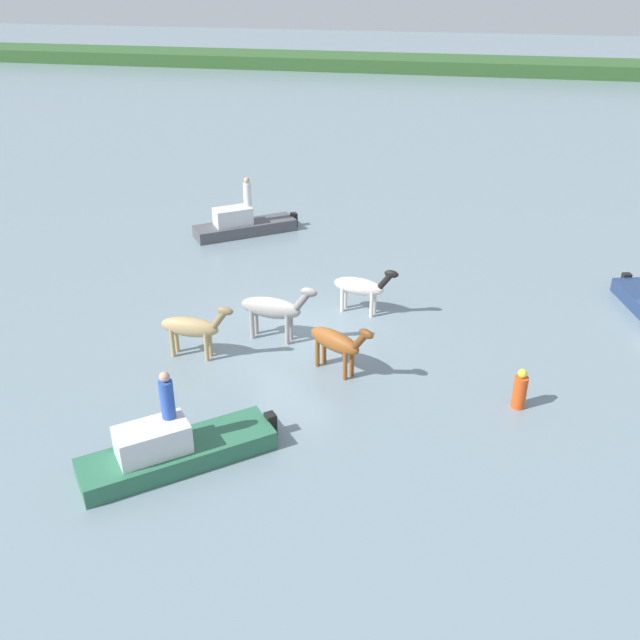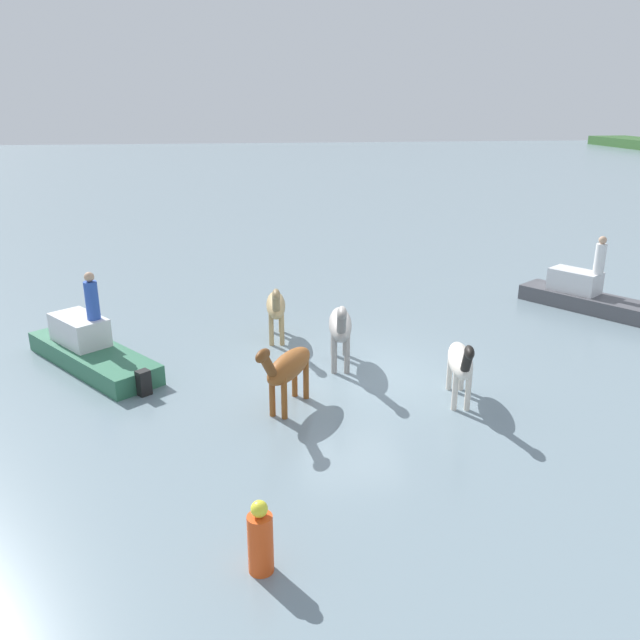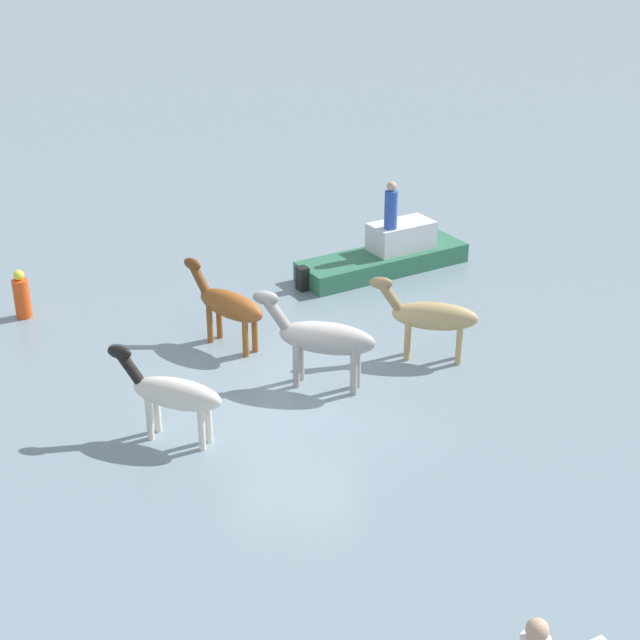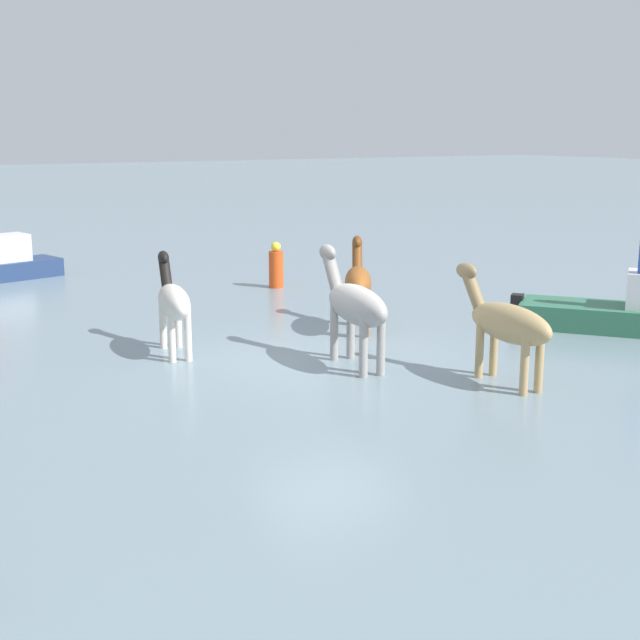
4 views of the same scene
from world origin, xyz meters
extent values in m
plane|color=gray|center=(0.00, 0.00, 0.00)|extent=(176.79, 176.79, 0.00)
ellipsoid|color=brown|center=(1.59, -1.67, 0.96)|extent=(1.75, 1.35, 0.59)
cylinder|color=brown|center=(2.11, -1.83, 0.48)|extent=(0.13, 0.13, 0.96)
cylinder|color=brown|center=(1.96, -2.07, 0.48)|extent=(0.13, 0.13, 0.96)
cylinder|color=brown|center=(1.23, -1.28, 0.48)|extent=(0.13, 0.13, 0.96)
cylinder|color=brown|center=(1.08, -1.52, 0.48)|extent=(0.13, 0.13, 0.96)
cylinder|color=brown|center=(2.38, -2.16, 1.34)|extent=(0.56, 0.45, 0.64)
ellipsoid|color=brown|center=(2.53, -2.26, 1.60)|extent=(0.51, 0.42, 0.26)
ellipsoid|color=#9E9993|center=(-0.60, -0.22, 1.05)|extent=(1.96, 0.81, 0.64)
cylinder|color=#9E9993|center=(-0.01, -0.14, 0.53)|extent=(0.14, 0.14, 1.05)
cylinder|color=#9E9993|center=(-0.05, -0.45, 0.53)|extent=(0.14, 0.14, 1.05)
cylinder|color=#9E9993|center=(-1.15, 0.01, 0.53)|extent=(0.14, 0.14, 1.05)
cylinder|color=#9E9993|center=(-1.19, -0.30, 0.53)|extent=(0.14, 0.14, 1.05)
cylinder|color=slate|center=(0.40, -0.36, 1.47)|extent=(0.61, 0.30, 0.70)
ellipsoid|color=slate|center=(0.60, -0.38, 1.76)|extent=(0.55, 0.29, 0.28)
ellipsoid|color=silver|center=(1.73, 2.04, 0.93)|extent=(1.76, 0.84, 0.57)
cylinder|color=silver|center=(2.25, 2.06, 0.47)|extent=(0.12, 0.12, 0.93)
cylinder|color=silver|center=(2.20, 1.80, 0.47)|extent=(0.12, 0.12, 0.93)
cylinder|color=silver|center=(1.26, 2.28, 0.47)|extent=(0.12, 0.12, 0.93)
cylinder|color=silver|center=(1.21, 2.01, 0.47)|extent=(0.12, 0.12, 0.93)
cylinder|color=black|center=(2.61, 1.85, 1.30)|extent=(0.55, 0.30, 0.62)
ellipsoid|color=black|center=(2.78, 1.81, 1.56)|extent=(0.49, 0.29, 0.25)
ellipsoid|color=tan|center=(-2.62, -1.67, 0.97)|extent=(1.77, 0.60, 0.59)
cylinder|color=tan|center=(-2.09, -1.56, 0.48)|extent=(0.13, 0.13, 0.97)
cylinder|color=tan|center=(-2.10, -1.84, 0.48)|extent=(0.13, 0.13, 0.97)
cylinder|color=tan|center=(-3.14, -1.51, 0.48)|extent=(0.13, 0.13, 0.97)
cylinder|color=tan|center=(-3.15, -1.79, 0.48)|extent=(0.13, 0.13, 0.97)
cylinder|color=olive|center=(-1.69, -1.72, 1.35)|extent=(0.55, 0.23, 0.64)
ellipsoid|color=olive|center=(-1.51, -1.73, 1.61)|extent=(0.49, 0.22, 0.26)
cube|color=#2D6B4C|center=(-1.25, -6.33, 0.17)|extent=(4.28, 3.78, 0.63)
cube|color=black|center=(0.57, -4.86, 0.24)|extent=(0.36, 0.37, 0.68)
cylinder|color=#E54C19|center=(6.59, -2.51, 0.45)|extent=(0.36, 0.36, 0.90)
sphere|color=yellow|center=(6.59, -2.51, 1.02)|extent=(0.24, 0.24, 0.24)
camera|label=1|loc=(4.46, -18.51, 10.63)|focal=39.87mm
camera|label=2|loc=(13.94, -2.66, 6.27)|focal=35.68mm
camera|label=3|loc=(-2.60, 15.79, 9.05)|focal=53.03mm
camera|label=4|loc=(-12.09, 7.30, 3.85)|focal=48.34mm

